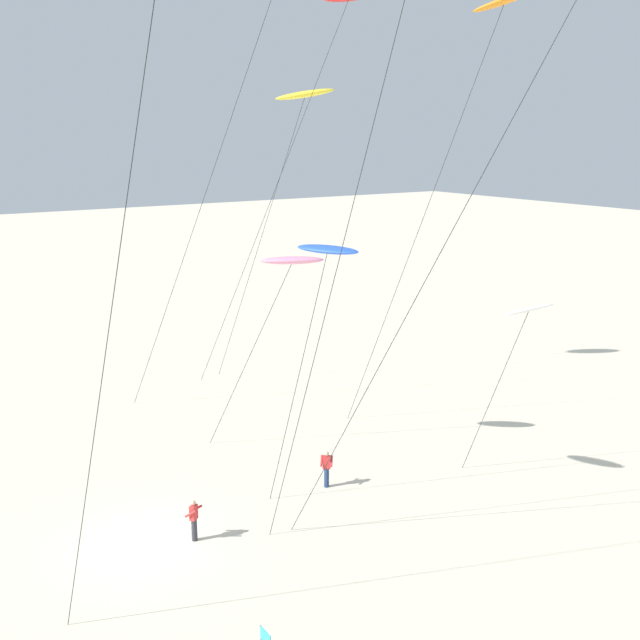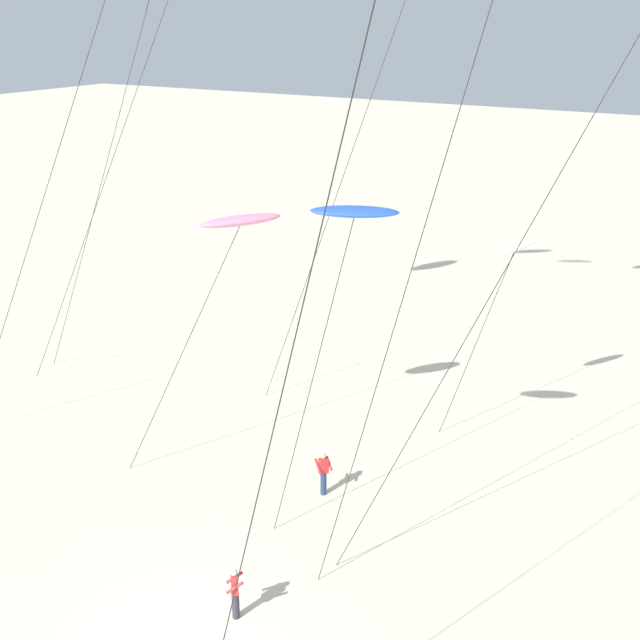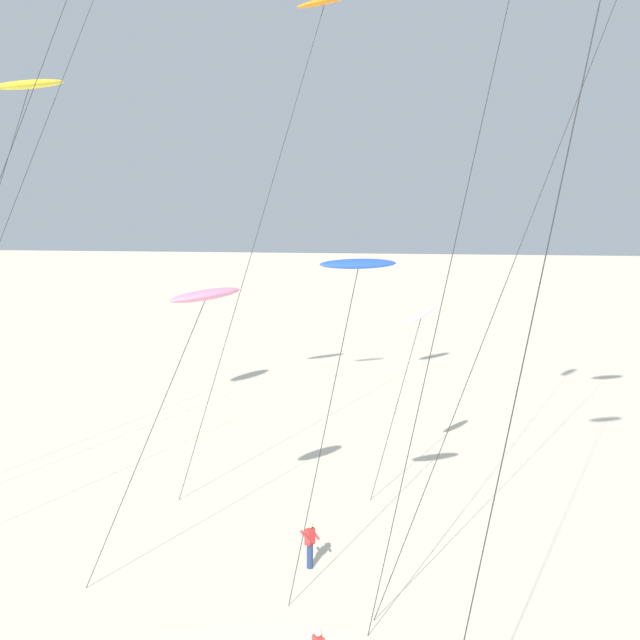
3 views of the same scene
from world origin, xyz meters
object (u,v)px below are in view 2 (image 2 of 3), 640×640
object	(u,v)px
kite_blue	(354,214)
kite_flyer_middle	(323,472)
kite_flyer_nearest	(235,592)
kite_white	(514,251)
kite_pink	(240,221)

from	to	relation	value
kite_blue	kite_flyer_middle	distance (m)	10.05
kite_flyer_nearest	kite_flyer_middle	size ratio (longest dim) A/B	1.00
kite_white	kite_flyer_middle	world-z (taller)	kite_white
kite_pink	kite_blue	world-z (taller)	kite_blue
kite_flyer_middle	kite_flyer_nearest	bearing A→B (deg)	-81.58
kite_white	kite_flyer_nearest	bearing A→B (deg)	-101.11
kite_white	kite_flyer_nearest	world-z (taller)	kite_white
kite_pink	kite_white	bearing A→B (deg)	44.35
kite_pink	kite_white	xyz separation A→B (m)	(7.50, 7.33, -1.82)
kite_pink	kite_white	distance (m)	10.64
kite_pink	kite_flyer_nearest	bearing A→B (deg)	-57.38
kite_flyer_nearest	kite_blue	bearing A→B (deg)	83.26
kite_blue	kite_white	size ratio (longest dim) A/B	1.35
kite_blue	kite_white	world-z (taller)	kite_blue
kite_white	kite_flyer_middle	size ratio (longest dim) A/B	4.91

